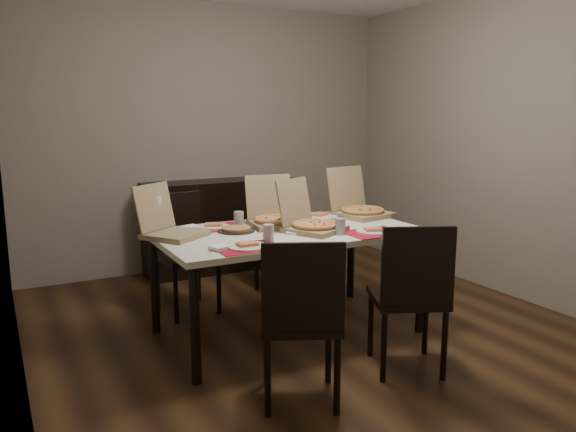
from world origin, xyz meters
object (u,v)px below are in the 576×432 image
Objects in this scene: chair_far_left at (183,247)px; chair_far_right at (280,234)px; chair_near_left at (301,315)px; soda_bottle at (155,214)px; pizza_box_center at (311,223)px; chair_near_right at (411,292)px; dip_bowl at (292,223)px; dining_table at (288,239)px; sideboard at (221,225)px.

chair_far_left is 0.91m from chair_far_right.
soda_bottle reaches higher than chair_near_left.
chair_far_left is 1.84× the size of pizza_box_center.
soda_bottle is (-0.41, 1.30, 0.37)m from chair_near_left.
chair_near_right is 1.00× the size of chair_far_left.
pizza_box_center is at bearing -88.42° from dip_bowl.
pizza_box_center is at bearing -55.31° from chair_far_left.
dining_table is at bearing -127.67° from dip_bowl.
chair_near_left is 3.08× the size of soda_bottle.
chair_near_right is 1.92m from chair_far_left.
chair_far_left reaches higher than sideboard.
dip_bowl is (-0.22, 1.06, 0.25)m from chair_near_right.
dining_table is 1.94× the size of chair_near_left.
chair_near_left is at bearing -102.57° from sideboard.
chair_far_left is at bearing 116.34° from chair_near_right.
soda_bottle reaches higher than dip_bowl.
pizza_box_center is (-0.22, 0.81, 0.30)m from chair_near_right.
chair_far_right is 1.84× the size of pizza_box_center.
chair_far_right is 1.39m from soda_bottle.
chair_far_right is at bearing 74.85° from pizza_box_center.
chair_near_right is at bearing -63.66° from chair_far_left.
chair_near_left is 0.77m from chair_near_right.
dip_bowl is at bearing -46.44° from chair_far_left.
chair_far_left is 3.08× the size of soda_bottle.
dining_table is 0.21m from dip_bowl.
chair_far_left is at bearing 124.69° from pizza_box_center.
sideboard is at bearing 84.19° from dining_table.
chair_far_right is at bearing 66.12° from dining_table.
chair_near_right is 3.08× the size of soda_bottle.
chair_far_right reaches higher than sideboard.
dining_table is 0.20m from pizza_box_center.
dining_table is at bearing -23.25° from soda_bottle.
dip_bowl is (0.63, -0.66, 0.25)m from chair_far_left.
pizza_box_center reaches higher than dip_bowl.
chair_near_left and chair_far_right have the same top height.
chair_near_left is at bearing -87.18° from chair_far_left.
soda_bottle is (-1.23, -0.53, 0.37)m from chair_far_right.
sideboard is at bearing 54.12° from chair_far_left.
pizza_box_center is at bearing -39.93° from dining_table.
dip_bowl is at bearing -12.20° from soda_bottle.
dip_bowl is at bearing 52.33° from dining_table.
soda_bottle is (-1.01, -1.41, 0.43)m from sideboard.
chair_near_right is (0.16, -2.68, 0.06)m from sideboard.
chair_near_left is 2.01m from chair_far_right.
chair_far_right reaches higher than dip_bowl.
chair_near_right is at bearing -74.86° from pizza_box_center.
chair_near_right is at bearing 2.35° from chair_near_left.
chair_far_left is 0.95m from dip_bowl.
sideboard is 1.61× the size of chair_near_left.
soda_bottle is (-1.18, 1.27, 0.37)m from chair_near_right.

